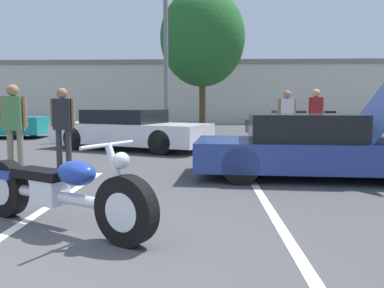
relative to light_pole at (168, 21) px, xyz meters
name	(u,v)px	position (x,y,z in m)	size (l,w,h in m)	color
parking_stripe_middle	(44,209)	(-0.60, -10.19, -4.55)	(0.12, 5.08, 0.01)	white
parking_stripe_back	(271,211)	(2.30, -10.19, -4.55)	(0.12, 5.08, 0.01)	white
far_building	(183,91)	(-0.20, 13.07, -2.22)	(32.00, 4.20, 4.40)	beige
light_pole	(168,21)	(0.00, 0.00, 0.00)	(1.21, 0.28, 8.34)	slate
tree_background	(203,38)	(1.32, 4.69, 0.16)	(4.31, 4.31, 7.20)	brown
motorcycle	(58,192)	(-0.11, -10.92, -4.15)	(2.32, 1.37, 0.98)	black
show_car_hood_open	(312,147)	(3.43, -7.92, -3.99)	(4.32, 2.05, 1.91)	navy
parked_car_mid_right_row	(305,125)	(5.50, 0.38, -4.02)	(4.71, 2.02, 1.09)	black
parked_car_mid_left_row	(129,130)	(-0.81, -3.68, -3.98)	(5.06, 3.45, 1.19)	white
spectator_near_motorcycle	(315,114)	(4.72, -3.64, -3.48)	(0.52, 0.23, 1.79)	brown
spectator_by_show_car	(63,121)	(-1.50, -7.11, -3.56)	(0.52, 0.22, 1.68)	#333338
spectator_midground	(14,120)	(-2.25, -7.66, -3.53)	(0.52, 0.23, 1.73)	gray
spectator_far_lot	(287,116)	(3.74, -4.26, -3.53)	(0.52, 0.23, 1.73)	#38476B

